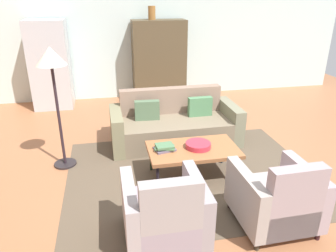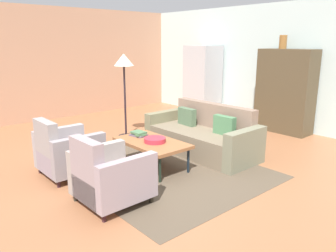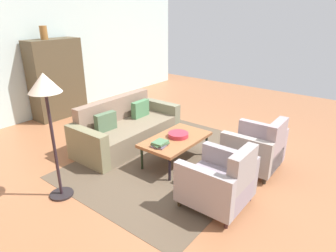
{
  "view_description": "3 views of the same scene",
  "coord_description": "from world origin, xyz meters",
  "px_view_note": "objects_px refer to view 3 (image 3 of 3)",
  "views": [
    {
      "loc": [
        -1.23,
        -3.65,
        2.36
      ],
      "look_at": [
        -0.45,
        0.29,
        0.67
      ],
      "focal_mm": 34.22,
      "sensor_mm": 36.0,
      "label": 1
    },
    {
      "loc": [
        3.78,
        -3.06,
        1.96
      ],
      "look_at": [
        -0.2,
        0.4,
        0.61
      ],
      "focal_mm": 35.64,
      "sensor_mm": 36.0,
      "label": 2
    },
    {
      "loc": [
        -3.72,
        -2.58,
        2.42
      ],
      "look_at": [
        -0.15,
        0.2,
        0.61
      ],
      "focal_mm": 31.39,
      "sensor_mm": 36.0,
      "label": 3
    }
  ],
  "objects_px": {
    "cabinet": "(57,79)",
    "floor_lamp": "(46,95)",
    "fruit_bowl": "(178,135)",
    "coffee_table": "(176,140)",
    "armchair_right": "(257,150)",
    "armchair_left": "(221,183)",
    "couch": "(125,130)",
    "vase_tall": "(44,33)",
    "book_stack": "(160,144)"
  },
  "relations": [
    {
      "from": "fruit_bowl",
      "to": "cabinet",
      "type": "distance_m",
      "value": 3.6
    },
    {
      "from": "coffee_table",
      "to": "cabinet",
      "type": "distance_m",
      "value": 3.62
    },
    {
      "from": "armchair_right",
      "to": "floor_lamp",
      "type": "height_order",
      "value": "floor_lamp"
    },
    {
      "from": "book_stack",
      "to": "cabinet",
      "type": "xyz_separation_m",
      "value": [
        0.55,
        3.56,
        0.43
      ]
    },
    {
      "from": "couch",
      "to": "fruit_bowl",
      "type": "xyz_separation_m",
      "value": [
        0.07,
        -1.19,
        0.18
      ]
    },
    {
      "from": "vase_tall",
      "to": "floor_lamp",
      "type": "relative_size",
      "value": 0.17
    },
    {
      "from": "armchair_left",
      "to": "cabinet",
      "type": "height_order",
      "value": "cabinet"
    },
    {
      "from": "coffee_table",
      "to": "vase_tall",
      "type": "bearing_deg",
      "value": 89.77
    },
    {
      "from": "cabinet",
      "to": "fruit_bowl",
      "type": "bearing_deg",
      "value": -91.5
    },
    {
      "from": "couch",
      "to": "armchair_left",
      "type": "xyz_separation_m",
      "value": [
        -0.6,
        -2.35,
        0.06
      ]
    },
    {
      "from": "cabinet",
      "to": "coffee_table",
      "type": "bearing_deg",
      "value": -92.63
    },
    {
      "from": "armchair_left",
      "to": "armchair_right",
      "type": "bearing_deg",
      "value": -0.18
    },
    {
      "from": "armchair_left",
      "to": "book_stack",
      "type": "bearing_deg",
      "value": 79.41
    },
    {
      "from": "cabinet",
      "to": "floor_lamp",
      "type": "xyz_separation_m",
      "value": [
        -1.92,
        -2.9,
        0.54
      ]
    },
    {
      "from": "couch",
      "to": "fruit_bowl",
      "type": "relative_size",
      "value": 6.22
    },
    {
      "from": "couch",
      "to": "vase_tall",
      "type": "xyz_separation_m",
      "value": [
        0.02,
        2.39,
        1.65
      ]
    },
    {
      "from": "armchair_right",
      "to": "book_stack",
      "type": "relative_size",
      "value": 2.97
    },
    {
      "from": "book_stack",
      "to": "floor_lamp",
      "type": "distance_m",
      "value": 1.81
    },
    {
      "from": "armchair_left",
      "to": "floor_lamp",
      "type": "height_order",
      "value": "floor_lamp"
    },
    {
      "from": "armchair_left",
      "to": "vase_tall",
      "type": "relative_size",
      "value": 3.08
    },
    {
      "from": "coffee_table",
      "to": "cabinet",
      "type": "bearing_deg",
      "value": 87.37
    },
    {
      "from": "vase_tall",
      "to": "couch",
      "type": "bearing_deg",
      "value": -90.36
    },
    {
      "from": "book_stack",
      "to": "vase_tall",
      "type": "distance_m",
      "value": 3.87
    },
    {
      "from": "coffee_table",
      "to": "armchair_right",
      "type": "distance_m",
      "value": 1.31
    },
    {
      "from": "cabinet",
      "to": "vase_tall",
      "type": "relative_size",
      "value": 6.3
    },
    {
      "from": "armchair_left",
      "to": "fruit_bowl",
      "type": "distance_m",
      "value": 1.35
    },
    {
      "from": "armchair_left",
      "to": "armchair_right",
      "type": "height_order",
      "value": "same"
    },
    {
      "from": "coffee_table",
      "to": "vase_tall",
      "type": "relative_size",
      "value": 4.2
    },
    {
      "from": "vase_tall",
      "to": "fruit_bowl",
      "type": "bearing_deg",
      "value": -89.1
    },
    {
      "from": "armchair_right",
      "to": "vase_tall",
      "type": "height_order",
      "value": "vase_tall"
    },
    {
      "from": "book_stack",
      "to": "vase_tall",
      "type": "height_order",
      "value": "vase_tall"
    },
    {
      "from": "vase_tall",
      "to": "floor_lamp",
      "type": "xyz_separation_m",
      "value": [
        -1.77,
        -2.89,
        -0.5
      ]
    },
    {
      "from": "armchair_left",
      "to": "couch",
      "type": "bearing_deg",
      "value": 75.53
    },
    {
      "from": "couch",
      "to": "cabinet",
      "type": "bearing_deg",
      "value": -94.46
    },
    {
      "from": "cabinet",
      "to": "floor_lamp",
      "type": "bearing_deg",
      "value": -123.5
    },
    {
      "from": "couch",
      "to": "vase_tall",
      "type": "relative_size",
      "value": 7.38
    },
    {
      "from": "fruit_bowl",
      "to": "cabinet",
      "type": "xyz_separation_m",
      "value": [
        0.09,
        3.58,
        0.43
      ]
    },
    {
      "from": "coffee_table",
      "to": "vase_tall",
      "type": "xyz_separation_m",
      "value": [
        0.01,
        3.57,
        1.54
      ]
    },
    {
      "from": "fruit_bowl",
      "to": "vase_tall",
      "type": "xyz_separation_m",
      "value": [
        -0.06,
        3.57,
        1.47
      ]
    },
    {
      "from": "couch",
      "to": "vase_tall",
      "type": "height_order",
      "value": "vase_tall"
    },
    {
      "from": "armchair_left",
      "to": "cabinet",
      "type": "bearing_deg",
      "value": 80.67
    },
    {
      "from": "armchair_left",
      "to": "coffee_table",
      "type": "bearing_deg",
      "value": 62.6
    },
    {
      "from": "book_stack",
      "to": "vase_tall",
      "type": "relative_size",
      "value": 1.04
    },
    {
      "from": "coffee_table",
      "to": "cabinet",
      "type": "height_order",
      "value": "cabinet"
    },
    {
      "from": "armchair_right",
      "to": "fruit_bowl",
      "type": "relative_size",
      "value": 2.6
    },
    {
      "from": "armchair_right",
      "to": "armchair_left",
      "type": "bearing_deg",
      "value": 178.95
    },
    {
      "from": "book_stack",
      "to": "cabinet",
      "type": "height_order",
      "value": "cabinet"
    },
    {
      "from": "book_stack",
      "to": "floor_lamp",
      "type": "height_order",
      "value": "floor_lamp"
    },
    {
      "from": "fruit_bowl",
      "to": "cabinet",
      "type": "relative_size",
      "value": 0.19
    },
    {
      "from": "cabinet",
      "to": "vase_tall",
      "type": "xyz_separation_m",
      "value": [
        -0.15,
        -0.0,
        1.04
      ]
    }
  ]
}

